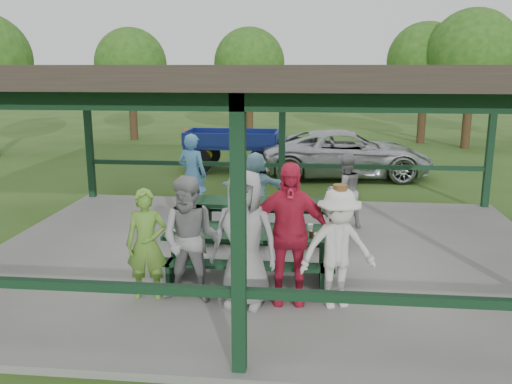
# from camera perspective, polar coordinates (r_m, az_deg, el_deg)

# --- Properties ---
(ground) EXTENTS (90.00, 90.00, 0.00)m
(ground) POSITION_cam_1_polar(r_m,az_deg,el_deg) (9.69, 1.32, -6.99)
(ground) COLOR #2D4B17
(ground) RESTS_ON ground
(concrete_slab) EXTENTS (10.00, 8.00, 0.10)m
(concrete_slab) POSITION_cam_1_polar(r_m,az_deg,el_deg) (9.67, 1.32, -6.72)
(concrete_slab) COLOR slate
(concrete_slab) RESTS_ON ground
(pavilion_structure) EXTENTS (10.60, 8.60, 3.24)m
(pavilion_structure) POSITION_cam_1_polar(r_m,az_deg,el_deg) (9.10, 1.43, 12.09)
(pavilion_structure) COLOR black
(pavilion_structure) RESTS_ON concrete_slab
(picnic_table_near) EXTENTS (2.59, 1.39, 0.75)m
(picnic_table_near) POSITION_cam_1_polar(r_m,az_deg,el_deg) (8.39, -0.70, -6.06)
(picnic_table_near) COLOR black
(picnic_table_near) RESTS_ON concrete_slab
(picnic_table_far) EXTENTS (2.82, 1.39, 0.75)m
(picnic_table_far) POSITION_cam_1_polar(r_m,az_deg,el_deg) (10.28, 1.17, -2.40)
(picnic_table_far) COLOR black
(picnic_table_far) RESTS_ON concrete_slab
(table_setting) EXTENTS (2.46, 0.45, 0.10)m
(table_setting) POSITION_cam_1_polar(r_m,az_deg,el_deg) (8.32, -0.01, -3.97)
(table_setting) COLOR white
(table_setting) RESTS_ON picnic_table_near
(contestant_green) EXTENTS (0.62, 0.45, 1.58)m
(contestant_green) POSITION_cam_1_polar(r_m,az_deg,el_deg) (7.79, -11.43, -5.41)
(contestant_green) COLOR #598A2D
(contestant_green) RESTS_ON concrete_slab
(contestant_grey_left) EXTENTS (0.92, 0.74, 1.79)m
(contestant_grey_left) POSITION_cam_1_polar(r_m,az_deg,el_deg) (7.54, -6.88, -5.04)
(contestant_grey_left) COLOR gray
(contestant_grey_left) RESTS_ON concrete_slab
(contestant_grey_mid) EXTENTS (1.03, 0.77, 1.89)m
(contestant_grey_mid) POSITION_cam_1_polar(r_m,az_deg,el_deg) (7.36, -1.21, -4.96)
(contestant_grey_mid) COLOR gray
(contestant_grey_mid) RESTS_ON concrete_slab
(contestant_red) EXTENTS (1.19, 0.55, 1.99)m
(contestant_red) POSITION_cam_1_polar(r_m,az_deg,el_deg) (7.45, 3.40, -4.35)
(contestant_red) COLOR #C01E3C
(contestant_red) RESTS_ON concrete_slab
(contestant_white_fedora) EXTENTS (1.21, 0.91, 1.71)m
(contestant_white_fedora) POSITION_cam_1_polar(r_m,az_deg,el_deg) (7.42, 8.62, -5.89)
(contestant_white_fedora) COLOR silver
(contestant_white_fedora) RESTS_ON concrete_slab
(spectator_lblue) EXTENTS (1.47, 0.63, 1.54)m
(spectator_lblue) POSITION_cam_1_polar(r_m,az_deg,el_deg) (11.16, -0.06, 0.38)
(spectator_lblue) COLOR #7EB0C2
(spectator_lblue) RESTS_ON concrete_slab
(spectator_blue) EXTENTS (0.76, 0.60, 1.82)m
(spectator_blue) POSITION_cam_1_polar(r_m,az_deg,el_deg) (11.91, -6.71, 1.79)
(spectator_blue) COLOR teal
(spectator_blue) RESTS_ON concrete_slab
(spectator_grey) EXTENTS (0.91, 0.83, 1.53)m
(spectator_grey) POSITION_cam_1_polar(r_m,az_deg,el_deg) (11.10, 9.33, 0.09)
(spectator_grey) COLOR gray
(spectator_grey) RESTS_ON concrete_slab
(pickup_truck) EXTENTS (5.30, 2.76, 1.43)m
(pickup_truck) POSITION_cam_1_polar(r_m,az_deg,el_deg) (16.86, 9.52, 3.99)
(pickup_truck) COLOR silver
(pickup_truck) RESTS_ON ground
(farm_trailer) EXTENTS (4.02, 1.81, 1.40)m
(farm_trailer) POSITION_cam_1_polar(r_m,az_deg,el_deg) (17.65, -2.51, 4.51)
(farm_trailer) COLOR navy
(farm_trailer) RESTS_ON ground
(tree_far_left) EXTENTS (3.23, 3.23, 5.05)m
(tree_far_left) POSITION_cam_1_polar(r_m,az_deg,el_deg) (25.76, -13.06, 12.95)
(tree_far_left) COLOR #362415
(tree_far_left) RESTS_ON ground
(tree_left) EXTENTS (3.27, 3.27, 5.11)m
(tree_left) POSITION_cam_1_polar(r_m,az_deg,el_deg) (25.77, -0.71, 13.37)
(tree_left) COLOR #362415
(tree_left) RESTS_ON ground
(tree_mid) EXTENTS (3.34, 3.34, 5.21)m
(tree_mid) POSITION_cam_1_polar(r_m,az_deg,el_deg) (25.06, 17.44, 12.96)
(tree_mid) COLOR #362415
(tree_mid) RESTS_ON ground
(tree_right) EXTENTS (3.59, 3.59, 5.61)m
(tree_right) POSITION_cam_1_polar(r_m,az_deg,el_deg) (24.00, 21.85, 13.30)
(tree_right) COLOR #362415
(tree_right) RESTS_ON ground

